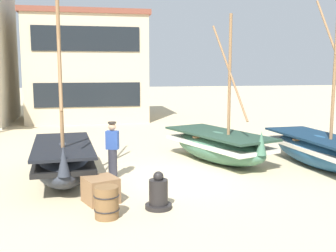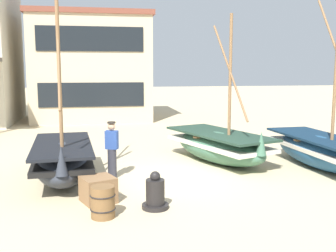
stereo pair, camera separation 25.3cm
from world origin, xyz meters
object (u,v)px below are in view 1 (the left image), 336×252
fishing_boat_centre_large (218,145)px  harbor_building_main (87,67)px  capstan_winch (158,194)px  wooden_barrel (107,202)px  fishing_boat_far_right (319,149)px  fisherman_by_hull (113,151)px  cargo_crate (101,190)px  fishing_boat_near_left (63,160)px

fishing_boat_centre_large → harbor_building_main: size_ratio=0.67×
capstan_winch → wooden_barrel: 1.26m
fishing_boat_centre_large → fishing_boat_far_right: bearing=-23.2°
fisherman_by_hull → cargo_crate: fisherman_by_hull is taller
fishing_boat_far_right → capstan_winch: fishing_boat_far_right is taller
fishing_boat_near_left → harbor_building_main: size_ratio=0.79×
fishing_boat_centre_large → fishing_boat_far_right: 3.32m
fishing_boat_near_left → wooden_barrel: bearing=-71.7°
fisherman_by_hull → fishing_boat_centre_large: bearing=20.8°
harbor_building_main → fishing_boat_centre_large: bearing=-71.9°
fishing_boat_near_left → wooden_barrel: fishing_boat_near_left is taller
fishing_boat_centre_large → harbor_building_main: 14.22m
fisherman_by_hull → capstan_winch: size_ratio=1.91×
fisherman_by_hull → cargo_crate: size_ratio=2.28×
wooden_barrel → harbor_building_main: 18.09m
cargo_crate → fishing_boat_far_right: bearing=17.0°
fishing_boat_centre_large → harbor_building_main: bearing=108.1°
cargo_crate → wooden_barrel: bearing=-85.1°
capstan_winch → cargo_crate: size_ratio=1.19×
fishing_boat_centre_large → fisherman_by_hull: size_ratio=2.95×
capstan_winch → cargo_crate: capstan_winch is taller
fishing_boat_near_left → cargo_crate: fishing_boat_near_left is taller
fishing_boat_near_left → wooden_barrel: (1.07, -3.24, -0.26)m
wooden_barrel → harbor_building_main: (-0.27, 17.85, 2.96)m
harbor_building_main → fishing_boat_far_right: bearing=-63.1°
fishing_boat_near_left → fishing_boat_centre_large: (5.15, 1.35, -0.03)m
fishing_boat_centre_large → capstan_winch: fishing_boat_centre_large is taller
fishing_boat_far_right → harbor_building_main: harbor_building_main is taller
fishing_boat_near_left → cargo_crate: 2.39m
fishing_boat_centre_large → fisherman_by_hull: bearing=-159.2°
fishing_boat_near_left → capstan_winch: fishing_boat_near_left is taller
fishing_boat_centre_large → fishing_boat_near_left: bearing=-165.3°
cargo_crate → harbor_building_main: (-0.18, 16.77, 3.00)m
fishing_boat_far_right → fishing_boat_near_left: bearing=-179.7°
fishing_boat_centre_large → fisherman_by_hull: 4.00m
fisherman_by_hull → capstan_winch: 2.97m
capstan_winch → cargo_crate: (-1.30, 0.71, -0.03)m
fisherman_by_hull → fishing_boat_far_right: bearing=0.9°
fishing_boat_far_right → cargo_crate: size_ratio=7.32×
fishing_boat_far_right → cargo_crate: bearing=-163.0°
capstan_winch → wooden_barrel: size_ratio=1.26×
wooden_barrel → fisherman_by_hull: bearing=83.8°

